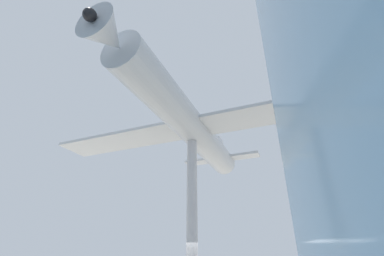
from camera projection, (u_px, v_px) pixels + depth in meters
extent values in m
cylinder|color=#B7B7BC|center=(192.00, 213.00, 12.90)|extent=(0.55, 0.55, 7.78)
cylinder|color=#B2B7BC|center=(192.00, 128.00, 15.05)|extent=(4.17, 13.96, 1.76)
cube|color=#B2B7BC|center=(192.00, 128.00, 15.05)|extent=(18.48, 5.53, 0.18)
cube|color=#B2B7BC|center=(221.00, 159.00, 20.15)|extent=(5.96, 2.01, 0.18)
cube|color=#B2B7BC|center=(221.00, 148.00, 20.55)|extent=(0.37, 1.11, 1.71)
cone|color=#B2B7BC|center=(108.00, 35.00, 8.75)|extent=(1.72, 1.62, 1.50)
sphere|color=black|center=(90.00, 15.00, 8.03)|extent=(0.44, 0.44, 0.44)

